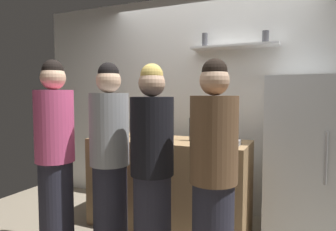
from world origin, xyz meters
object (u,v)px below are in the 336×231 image
Objects in this scene: person_grey_hoodie at (110,160)px; person_blonde at (152,170)px; baking_pan at (220,143)px; refrigerator at (302,158)px; utensil_holder at (123,133)px; person_pink_top at (55,157)px; water_bottle_plastic at (155,126)px; wine_bottle_green_glass at (165,127)px; person_brown_jacket at (213,177)px; wine_bottle_pale_glass at (101,128)px; wine_bottle_amber_glass at (133,127)px; wine_bottle_dark_glass at (192,128)px.

person_grey_hoodie is 0.46m from person_blonde.
refrigerator is at bearing 32.19° from baking_pan.
utensil_holder is 0.64m from person_grey_hoodie.
person_pink_top reaches higher than baking_pan.
person_pink_top is (-2.02, -1.13, 0.06)m from refrigerator.
baking_pan is 0.90m from water_bottle_plastic.
person_blonde is (0.25, -0.80, -0.25)m from wine_bottle_green_glass.
person_blonde is 0.99× the size of person_brown_jacket.
wine_bottle_pale_glass is 1.48m from person_brown_jacket.
baking_pan is 1.02× the size of wine_bottle_green_glass.
person_pink_top reaches higher than wine_bottle_green_glass.
baking_pan is 0.20× the size of person_grey_hoodie.
person_brown_jacket reaches higher than wine_bottle_amber_glass.
wine_bottle_amber_glass is 0.18× the size of person_blonde.
wine_bottle_pale_glass is 0.61m from person_pink_top.
refrigerator is 2.03m from wine_bottle_pale_glass.
water_bottle_plastic is at bearing 39.68° from wine_bottle_amber_glass.
wine_bottle_dark_glass is at bearing -158.14° from person_brown_jacket.
water_bottle_plastic is (0.41, 0.45, -0.01)m from wine_bottle_pale_glass.
person_blonde is (-0.06, -0.78, -0.25)m from wine_bottle_dark_glass.
wine_bottle_amber_glass is at bearing -105.84° from person_grey_hoodie.
wine_bottle_green_glass is 0.20× the size of person_blonde.
wine_bottle_green_glass is (-1.33, -0.26, 0.27)m from refrigerator.
person_grey_hoodie reaches higher than wine_bottle_dark_glass.
person_grey_hoodie is at bearing -147.48° from refrigerator.
wine_bottle_dark_glass is 0.21× the size of person_blonde.
refrigerator is at bearing 145.20° from person_brown_jacket.
person_pink_top is at bearing -13.20° from person_grey_hoodie.
utensil_holder is 0.13× the size of person_blonde.
person_brown_jacket is (0.75, -0.83, -0.24)m from wine_bottle_green_glass.
water_bottle_plastic is 1.08m from person_blonde.
wine_bottle_green_glass is at bearing 174.92° from wine_bottle_dark_glass.
person_grey_hoodie is at bearing -100.93° from person_pink_top.
wine_bottle_pale_glass is at bearing -138.07° from utensil_holder.
person_brown_jacket reaches higher than water_bottle_plastic.
person_pink_top is (-1.33, -0.69, -0.11)m from baking_pan.
wine_bottle_green_glass reaches higher than wine_bottle_pale_glass.
person_brown_jacket is (0.50, -0.03, 0.01)m from person_blonde.
baking_pan is 0.75m from person_blonde.
refrigerator is 1.09m from wine_bottle_dark_glass.
person_blonde reaches higher than water_bottle_plastic.
wine_bottle_green_glass is 0.19× the size of person_pink_top.
person_brown_jacket reaches higher than refrigerator.
person_brown_jacket is at bearing -61.37° from wine_bottle_dark_glass.
wine_bottle_amber_glass is 0.93m from person_pink_top.
wine_bottle_amber_glass is at bearing -171.22° from refrigerator.
wine_bottle_amber_glass is (-0.70, 0.02, -0.02)m from wine_bottle_dark_glass.
person_blonde is at bearing -64.84° from water_bottle_plastic.
wine_bottle_dark_glass is 0.20× the size of person_pink_top.
baking_pan is 1.01m from person_grey_hoodie.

